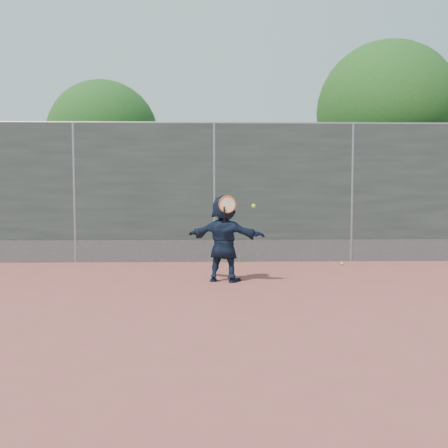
{
  "coord_description": "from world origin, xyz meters",
  "views": [
    {
      "loc": [
        -0.09,
        -7.28,
        1.58
      ],
      "look_at": [
        0.15,
        1.21,
        0.99
      ],
      "focal_mm": 40.0,
      "sensor_mm": 36.0,
      "label": 1
    }
  ],
  "objects": [
    {
      "name": "ground",
      "position": [
        0.0,
        0.0,
        0.0
      ],
      "size": [
        80.0,
        80.0,
        0.0
      ],
      "primitive_type": "plane",
      "color": "#9E4C42",
      "rests_on": "ground"
    },
    {
      "name": "fence",
      "position": [
        -0.0,
        3.5,
        1.58
      ],
      "size": [
        20.0,
        0.06,
        3.03
      ],
      "color": "#38423D",
      "rests_on": "ground"
    },
    {
      "name": "tree_left",
      "position": [
        -2.85,
        6.55,
        2.94
      ],
      "size": [
        3.15,
        3.0,
        4.53
      ],
      "color": "#382314",
      "rests_on": "ground"
    },
    {
      "name": "tree_right",
      "position": [
        4.68,
        5.75,
        3.49
      ],
      "size": [
        3.78,
        3.6,
        5.39
      ],
      "color": "#382314",
      "rests_on": "ground"
    },
    {
      "name": "player",
      "position": [
        0.15,
        1.21,
        0.74
      ],
      "size": [
        1.44,
        0.86,
        1.48
      ],
      "primitive_type": "imported",
      "rotation": [
        0.0,
        0.0,
        2.81
      ],
      "color": "#131E35",
      "rests_on": "ground"
    },
    {
      "name": "ball_ground",
      "position": [
        2.66,
        2.97,
        0.03
      ],
      "size": [
        0.07,
        0.07,
        0.07
      ],
      "primitive_type": "sphere",
      "color": "#B5D72F",
      "rests_on": "ground"
    },
    {
      "name": "swing_action",
      "position": [
        0.24,
        1.01,
        1.31
      ],
      "size": [
        0.61,
        0.21,
        0.51
      ],
      "color": "#D25413",
      "rests_on": "ground"
    },
    {
      "name": "weed_clump",
      "position": [
        0.29,
        3.38,
        0.13
      ],
      "size": [
        0.68,
        0.07,
        0.3
      ],
      "color": "#387226",
      "rests_on": "ground"
    }
  ]
}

